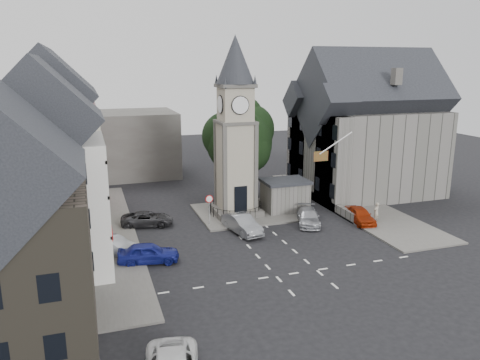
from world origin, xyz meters
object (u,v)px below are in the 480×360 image
object	(u,v)px
clock_tower	(235,128)
car_east_red	(360,215)
car_west_blue	(148,253)
stone_shelter	(285,195)
pedestrian	(376,212)

from	to	relation	value
clock_tower	car_east_red	bearing A→B (deg)	-30.28
car_west_blue	car_east_red	distance (m)	19.26
clock_tower	car_east_red	xyz separation A→B (m)	(9.79, -5.71, -7.42)
car_east_red	stone_shelter	bearing A→B (deg)	141.07
clock_tower	car_east_red	world-z (taller)	clock_tower
stone_shelter	car_west_blue	distance (m)	16.26
stone_shelter	car_east_red	bearing A→B (deg)	-46.32
clock_tower	pedestrian	xyz separation A→B (m)	(11.29, -5.99, -7.23)
clock_tower	stone_shelter	size ratio (longest dim) A/B	3.78
pedestrian	stone_shelter	bearing A→B (deg)	-61.98
stone_shelter	pedestrian	bearing A→B (deg)	-40.30
clock_tower	car_west_blue	xyz separation A→B (m)	(-9.25, -8.62, -7.39)
clock_tower	stone_shelter	bearing A→B (deg)	-5.84
clock_tower	pedestrian	bearing A→B (deg)	-27.96
stone_shelter	car_east_red	xyz separation A→B (m)	(4.99, -5.22, -0.85)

